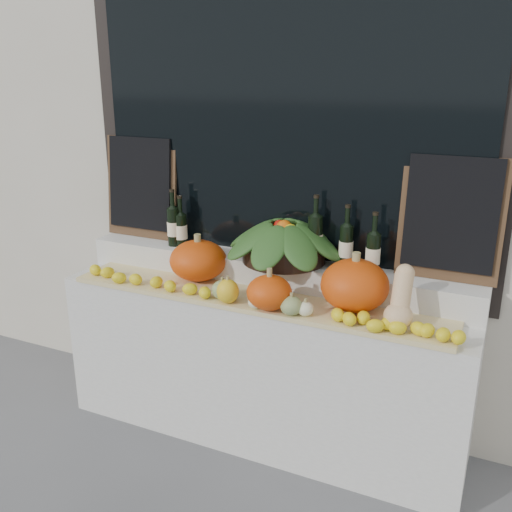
% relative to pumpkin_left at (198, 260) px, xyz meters
% --- Properties ---
extents(storefront_facade, '(7.00, 0.94, 4.50)m').
position_rel_pumpkin_left_xyz_m(storefront_facade, '(0.39, 0.73, 1.23)').
color(storefront_facade, beige).
rests_on(storefront_facade, ground).
extents(display_sill, '(2.30, 0.55, 0.88)m').
position_rel_pumpkin_left_xyz_m(display_sill, '(0.39, 0.01, -0.58)').
color(display_sill, silver).
rests_on(display_sill, ground).
extents(rear_tier, '(2.30, 0.25, 0.16)m').
position_rel_pumpkin_left_xyz_m(rear_tier, '(0.39, 0.16, -0.06)').
color(rear_tier, silver).
rests_on(rear_tier, display_sill).
extents(straw_bedding, '(2.10, 0.32, 0.02)m').
position_rel_pumpkin_left_xyz_m(straw_bedding, '(0.39, -0.12, -0.13)').
color(straw_bedding, tan).
rests_on(straw_bedding, display_sill).
extents(pumpkin_left, '(0.34, 0.34, 0.23)m').
position_rel_pumpkin_left_xyz_m(pumpkin_left, '(0.00, 0.00, 0.00)').
color(pumpkin_left, '#D9490B').
rests_on(pumpkin_left, straw_bedding).
extents(pumpkin_right, '(0.39, 0.39, 0.26)m').
position_rel_pumpkin_left_xyz_m(pumpkin_right, '(0.92, -0.05, 0.02)').
color(pumpkin_right, '#D9490B').
rests_on(pumpkin_right, straw_bedding).
extents(pumpkin_center, '(0.26, 0.26, 0.17)m').
position_rel_pumpkin_left_xyz_m(pumpkin_center, '(0.53, -0.21, -0.03)').
color(pumpkin_center, '#D9490B').
rests_on(pumpkin_center, straw_bedding).
extents(butternut_squash, '(0.14, 0.20, 0.29)m').
position_rel_pumpkin_left_xyz_m(butternut_squash, '(1.17, -0.14, 0.01)').
color(butternut_squash, '#E5B887').
rests_on(butternut_squash, straw_bedding).
extents(decorative_gourds, '(0.57, 0.15, 0.15)m').
position_rel_pumpkin_left_xyz_m(decorative_gourds, '(0.44, -0.23, -0.06)').
color(decorative_gourds, '#35621D').
rests_on(decorative_gourds, straw_bedding).
extents(lemon_heap, '(2.20, 0.16, 0.06)m').
position_rel_pumpkin_left_xyz_m(lemon_heap, '(0.39, -0.23, -0.08)').
color(lemon_heap, yellow).
rests_on(lemon_heap, straw_bedding).
extents(produce_bowl, '(0.70, 0.70, 0.24)m').
position_rel_pumpkin_left_xyz_m(produce_bowl, '(0.47, 0.14, 0.14)').
color(produce_bowl, black).
rests_on(produce_bowl, rear_tier).
extents(wine_bottle_far_left, '(0.08, 0.08, 0.34)m').
position_rel_pumpkin_left_xyz_m(wine_bottle_far_left, '(-0.24, 0.13, 0.14)').
color(wine_bottle_far_left, black).
rests_on(wine_bottle_far_left, rear_tier).
extents(wine_bottle_near_left, '(0.08, 0.08, 0.30)m').
position_rel_pumpkin_left_xyz_m(wine_bottle_near_left, '(-0.20, 0.15, 0.12)').
color(wine_bottle_near_left, black).
rests_on(wine_bottle_near_left, rear_tier).
extents(wine_bottle_tall, '(0.08, 0.08, 0.38)m').
position_rel_pumpkin_left_xyz_m(wine_bottle_tall, '(0.63, 0.17, 0.16)').
color(wine_bottle_tall, black).
rests_on(wine_bottle_tall, rear_tier).
extents(wine_bottle_near_right, '(0.08, 0.08, 0.34)m').
position_rel_pumpkin_left_xyz_m(wine_bottle_near_right, '(0.81, 0.18, 0.14)').
color(wine_bottle_near_right, black).
rests_on(wine_bottle_near_right, rear_tier).
extents(wine_bottle_far_right, '(0.08, 0.08, 0.33)m').
position_rel_pumpkin_left_xyz_m(wine_bottle_far_right, '(0.96, 0.14, 0.13)').
color(wine_bottle_far_right, black).
rests_on(wine_bottle_far_right, rear_tier).
extents(chalkboard_left, '(0.50, 0.09, 0.62)m').
position_rel_pumpkin_left_xyz_m(chalkboard_left, '(-0.53, 0.22, 0.34)').
color(chalkboard_left, '#4C331E').
rests_on(chalkboard_left, rear_tier).
extents(chalkboard_right, '(0.50, 0.09, 0.62)m').
position_rel_pumpkin_left_xyz_m(chalkboard_right, '(1.31, 0.22, 0.34)').
color(chalkboard_right, '#4C331E').
rests_on(chalkboard_right, rear_tier).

